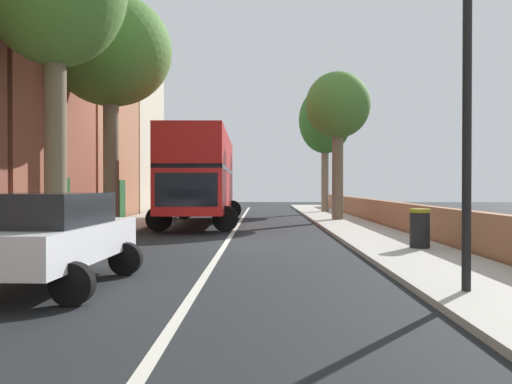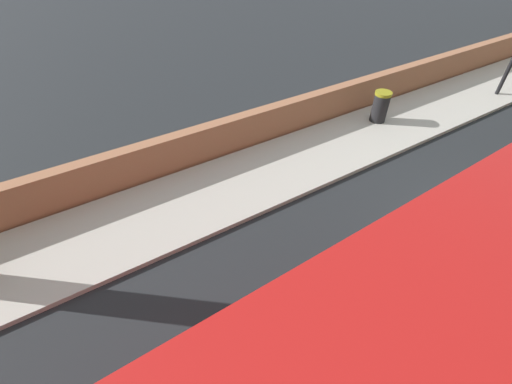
# 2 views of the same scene
# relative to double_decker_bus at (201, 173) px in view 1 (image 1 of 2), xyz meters

# --- Properties ---
(ground_plane) EXTENTS (84.00, 84.00, 0.00)m
(ground_plane) POSITION_rel_double_decker_bus_xyz_m (1.70, -8.15, -2.36)
(ground_plane) COLOR black
(road_centre_line) EXTENTS (0.16, 54.00, 0.01)m
(road_centre_line) POSITION_rel_double_decker_bus_xyz_m (1.70, -8.15, -2.35)
(road_centre_line) COLOR silver
(road_centre_line) RESTS_ON ground
(sidewalk_left) EXTENTS (2.60, 60.00, 0.12)m
(sidewalk_left) POSITION_rel_double_decker_bus_xyz_m (-3.20, -8.15, -2.30)
(sidewalk_left) COLOR #B2ADA3
(sidewalk_left) RESTS_ON ground
(sidewalk_right) EXTENTS (2.60, 60.00, 0.12)m
(sidewalk_right) POSITION_rel_double_decker_bus_xyz_m (6.60, -8.15, -2.30)
(sidewalk_right) COLOR #B2ADA3
(sidewalk_right) RESTS_ON ground
(boundary_wall_right) EXTENTS (0.36, 54.00, 1.13)m
(boundary_wall_right) POSITION_rel_double_decker_bus_xyz_m (8.15, -8.15, -1.79)
(boundary_wall_right) COLOR #9E6647
(boundary_wall_right) RESTS_ON ground
(double_decker_bus) EXTENTS (3.78, 11.51, 4.06)m
(double_decker_bus) POSITION_rel_double_decker_bus_xyz_m (0.00, 0.00, 0.00)
(double_decker_bus) COLOR red
(double_decker_bus) RESTS_ON ground
(parked_car_white_left_0) EXTENTS (2.50, 4.21, 1.64)m
(parked_car_white_left_0) POSITION_rel_double_decker_bus_xyz_m (-0.80, -14.75, -1.43)
(parked_car_white_left_0) COLOR silver
(parked_car_white_left_0) RESTS_ON ground
(parked_car_black_left_2) EXTENTS (2.53, 4.34, 1.67)m
(parked_car_black_left_2) POSITION_rel_double_decker_bus_xyz_m (-0.80, 9.64, -1.41)
(parked_car_black_left_2) COLOR black
(parked_car_black_left_2) RESTS_ON ground
(street_tree_right_1) EXTENTS (3.43, 3.43, 8.15)m
(street_tree_right_1) POSITION_rel_double_decker_bus_xyz_m (6.91, 9.85, 3.67)
(street_tree_right_1) COLOR #7A6B56
(street_tree_right_1) RESTS_ON sidewalk_right
(street_tree_left_4) EXTENTS (4.58, 4.58, 8.88)m
(street_tree_left_4) POSITION_rel_double_decker_bus_xyz_m (-2.92, -4.26, 4.46)
(street_tree_left_4) COLOR #7A6B56
(street_tree_left_4) RESTS_ON sidewalk_left
(street_tree_right_5) EXTENTS (3.21, 3.21, 7.34)m
(street_tree_right_5) POSITION_rel_double_decker_bus_xyz_m (6.56, 1.89, 3.31)
(street_tree_right_5) COLOR brown
(street_tree_right_5) RESTS_ON sidewalk_right
(lamppost_right) EXTENTS (0.32, 0.32, 6.31)m
(lamppost_right) POSITION_rel_double_decker_bus_xyz_m (6.00, -15.44, 1.45)
(lamppost_right) COLOR black
(lamppost_right) RESTS_ON sidewalk_right
(litter_bin_right) EXTENTS (0.55, 0.55, 1.04)m
(litter_bin_right) POSITION_rel_double_decker_bus_xyz_m (7.00, -9.88, -1.71)
(litter_bin_right) COLOR black
(litter_bin_right) RESTS_ON sidewalk_right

